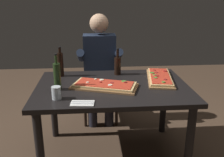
# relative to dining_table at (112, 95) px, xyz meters

# --- Properties ---
(ground_plane) EXTENTS (6.40, 6.40, 0.00)m
(ground_plane) POSITION_rel_dining_table_xyz_m (0.00, 0.00, -0.64)
(ground_plane) COLOR #4C3828
(dining_table) EXTENTS (1.40, 0.96, 0.74)m
(dining_table) POSITION_rel_dining_table_xyz_m (0.00, 0.00, 0.00)
(dining_table) COLOR black
(dining_table) RESTS_ON ground_plane
(pizza_rectangular_front) EXTENTS (0.64, 0.45, 0.05)m
(pizza_rectangular_front) POSITION_rel_dining_table_xyz_m (-0.07, -0.05, 0.12)
(pizza_rectangular_front) COLOR brown
(pizza_rectangular_front) RESTS_ON dining_table
(pizza_rectangular_left) EXTENTS (0.33, 0.61, 0.05)m
(pizza_rectangular_left) POSITION_rel_dining_table_xyz_m (0.48, 0.13, 0.12)
(pizza_rectangular_left) COLOR olive
(pizza_rectangular_left) RESTS_ON dining_table
(wine_bottle_dark) EXTENTS (0.06, 0.06, 0.31)m
(wine_bottle_dark) POSITION_rel_dining_table_xyz_m (-0.50, 0.32, 0.22)
(wine_bottle_dark) COLOR black
(wine_bottle_dark) RESTS_ON dining_table
(oil_bottle_amber) EXTENTS (0.06, 0.06, 0.32)m
(oil_bottle_amber) POSITION_rel_dining_table_xyz_m (-0.49, -0.07, 0.22)
(oil_bottle_amber) COLOR #233819
(oil_bottle_amber) RESTS_ON dining_table
(vinegar_bottle_green) EXTENTS (0.07, 0.07, 0.28)m
(vinegar_bottle_green) POSITION_rel_dining_table_xyz_m (0.08, 0.33, 0.20)
(vinegar_bottle_green) COLOR black
(vinegar_bottle_green) RESTS_ON dining_table
(tumbler_near_camera) EXTENTS (0.07, 0.07, 0.11)m
(tumbler_near_camera) POSITION_rel_dining_table_xyz_m (-0.47, -0.28, 0.14)
(tumbler_near_camera) COLOR silver
(tumbler_near_camera) RESTS_ON dining_table
(napkin_cutlery_set) EXTENTS (0.19, 0.13, 0.01)m
(napkin_cutlery_set) POSITION_rel_dining_table_xyz_m (-0.26, -0.39, 0.10)
(napkin_cutlery_set) COLOR white
(napkin_cutlery_set) RESTS_ON dining_table
(diner_chair) EXTENTS (0.44, 0.44, 0.87)m
(diner_chair) POSITION_rel_dining_table_xyz_m (-0.09, 0.86, -0.16)
(diner_chair) COLOR black
(diner_chair) RESTS_ON ground_plane
(seated_diner) EXTENTS (0.53, 0.41, 1.33)m
(seated_diner) POSITION_rel_dining_table_xyz_m (-0.09, 0.74, 0.10)
(seated_diner) COLOR #23232D
(seated_diner) RESTS_ON ground_plane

